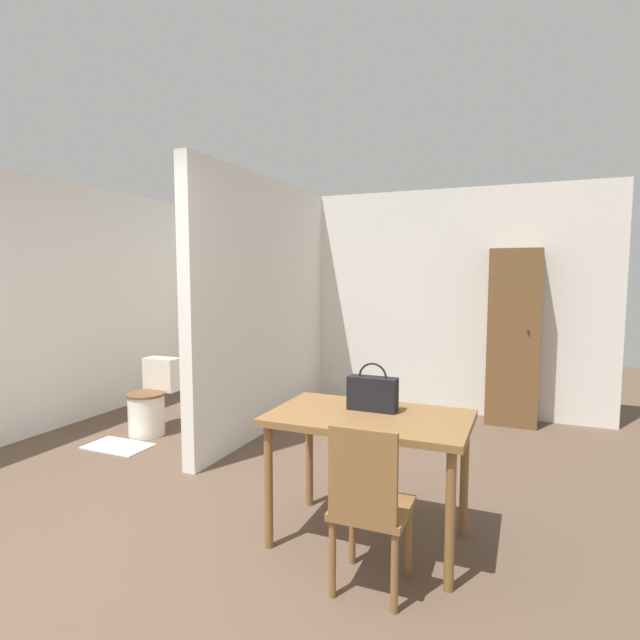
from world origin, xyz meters
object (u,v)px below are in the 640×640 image
(dining_table, at_px, (369,430))
(toilet, at_px, (151,402))
(wooden_cabinet, at_px, (514,337))
(wooden_chair, at_px, (369,503))
(handbag, at_px, (373,393))

(dining_table, height_order, toilet, dining_table)
(wooden_cabinet, bearing_deg, dining_table, -103.88)
(wooden_chair, distance_m, wooden_cabinet, 3.33)
(wooden_chair, distance_m, toilet, 3.14)
(toilet, height_order, handbag, handbag)
(handbag, bearing_deg, wooden_cabinet, 75.47)
(toilet, relative_size, wooden_cabinet, 0.40)
(wooden_chair, bearing_deg, toilet, 149.53)
(wooden_chair, relative_size, wooden_cabinet, 0.48)
(wooden_cabinet, bearing_deg, wooden_chair, -99.51)
(handbag, bearing_deg, wooden_chair, -74.62)
(wooden_chair, xyz_separation_m, toilet, (-2.72, 1.56, -0.15))
(dining_table, bearing_deg, wooden_chair, -72.87)
(handbag, bearing_deg, toilet, 158.78)
(wooden_chair, bearing_deg, wooden_cabinet, 79.77)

